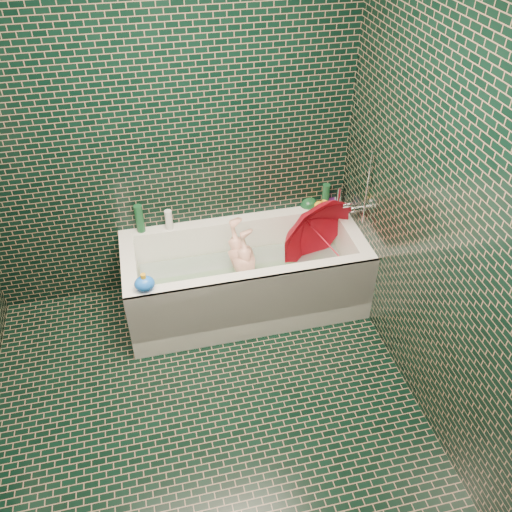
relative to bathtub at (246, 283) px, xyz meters
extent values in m
plane|color=black|center=(-0.45, -1.01, -0.21)|extent=(2.80, 2.80, 0.00)
plane|color=black|center=(-0.45, 0.39, 1.04)|extent=(2.80, 0.00, 2.80)
plane|color=black|center=(0.85, -1.01, 1.04)|extent=(0.00, 2.80, 2.80)
cube|color=white|center=(0.00, 0.02, -0.14)|extent=(1.70, 0.75, 0.15)
cube|color=white|center=(0.00, 0.34, 0.14)|extent=(1.70, 0.10, 0.40)
cube|color=white|center=(0.00, -0.31, 0.14)|extent=(1.70, 0.10, 0.40)
cube|color=white|center=(0.80, 0.02, 0.14)|extent=(0.10, 0.55, 0.40)
cube|color=white|center=(-0.80, 0.02, 0.14)|extent=(0.10, 0.55, 0.40)
cube|color=white|center=(0.00, -0.35, 0.06)|extent=(1.70, 0.02, 0.55)
cube|color=green|center=(0.00, 0.02, -0.06)|extent=(1.35, 0.47, 0.01)
cube|color=silver|center=(0.00, 0.02, 0.09)|extent=(1.48, 0.53, 0.00)
cylinder|color=silver|center=(0.83, 0.02, 0.52)|extent=(0.14, 0.05, 0.05)
cylinder|color=silver|center=(0.75, 0.08, 0.52)|extent=(0.05, 0.04, 0.04)
cylinder|color=silver|center=(0.82, -0.08, 0.74)|extent=(0.01, 0.01, 0.55)
imported|color=#EDA994|center=(0.01, 0.00, 0.10)|extent=(0.90, 0.47, 0.28)
imported|color=red|center=(0.57, -0.06, 0.32)|extent=(0.82, 0.87, 0.76)
imported|color=white|center=(0.80, 0.33, 0.34)|extent=(0.11, 0.11, 0.24)
imported|color=#5A1E74|center=(0.77, 0.31, 0.34)|extent=(0.09, 0.09, 0.18)
imported|color=#134524|center=(0.60, 0.34, 0.34)|extent=(0.17, 0.17, 0.18)
cylinder|color=#134524|center=(0.69, 0.33, 0.44)|extent=(0.07, 0.07, 0.20)
cylinder|color=silver|center=(0.80, 0.32, 0.43)|extent=(0.06, 0.06, 0.17)
cylinder|color=#134524|center=(-0.69, 0.35, 0.45)|extent=(0.07, 0.07, 0.21)
cylinder|color=white|center=(-0.48, 0.33, 0.42)|extent=(0.06, 0.06, 0.15)
ellipsoid|color=#EFA518|center=(0.65, 0.32, 0.37)|extent=(0.10, 0.09, 0.06)
sphere|color=#EFA518|center=(0.69, 0.31, 0.41)|extent=(0.04, 0.04, 0.04)
cone|color=orange|center=(0.71, 0.31, 0.41)|extent=(0.02, 0.02, 0.02)
ellipsoid|color=blue|center=(-0.71, -0.30, 0.39)|extent=(0.16, 0.14, 0.10)
cylinder|color=#EFA518|center=(-0.71, -0.30, 0.45)|extent=(0.03, 0.03, 0.04)
camera|label=1|loc=(-0.62, -2.91, 2.63)|focal=38.00mm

